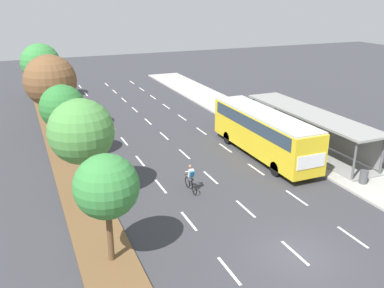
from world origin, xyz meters
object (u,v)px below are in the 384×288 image
Objects in this scene: median_tree_third at (63,107)px; trash_bin at (364,177)px; bus at (263,130)px; cyclist at (191,179)px; median_tree_nearest at (106,187)px; median_tree_second at (81,132)px; median_tree_fifth at (44,74)px; median_tree_farthest at (41,63)px; bus_shelter at (311,126)px; median_tree_fourth at (50,81)px.

trash_bin is at bearing -35.03° from median_tree_third.
cyclist is (-7.23, -3.40, -1.28)m from bus.
median_tree_nearest is 6.78m from median_tree_second.
median_tree_fifth is 6.77m from median_tree_farthest.
bus is at bearing 33.05° from median_tree_nearest.
median_tree_second reaches higher than bus_shelter.
median_tree_farthest reaches higher than median_tree_nearest.
median_tree_third is at bearing 160.35° from bus.
cyclist is 29.44m from median_tree_farthest.
median_tree_farthest is (-0.00, 20.31, 0.16)m from median_tree_third.
median_tree_fifth is (-0.34, 27.08, 0.28)m from median_tree_nearest.
trash_bin is (16.92, -18.53, -4.05)m from median_tree_fourth.
bus is at bearing 178.99° from bus_shelter.
cyclist is 0.31× the size of median_tree_second.
median_tree_nearest is 0.93× the size of median_tree_third.
median_tree_third is 0.82× the size of median_tree_fourth.
median_tree_fifth is (-0.14, 13.54, 0.07)m from median_tree_third.
median_tree_fourth reaches higher than median_tree_fifth.
bus_shelter is 15.80× the size of trash_bin.
median_tree_fourth reaches higher than median_tree_nearest.
bus_shelter is 2.41× the size of median_tree_fifth.
cyclist is 0.33× the size of median_tree_fifth.
median_tree_third reaches higher than median_tree_nearest.
bus is 6.20× the size of cyclist.
bus is 1.68× the size of median_tree_fourth.
bus_shelter is 7.04m from trash_bin.
median_tree_second is at bearing 166.42° from cyclist.
trash_bin is at bearing 6.14° from median_tree_nearest.
median_tree_fourth is at bearing 91.22° from median_tree_third.
median_tree_second is 6.78m from median_tree_third.
bus_shelter is 25.87m from median_tree_fifth.
median_tree_second is 0.96× the size of median_tree_farthest.
median_tree_nearest is 27.09m from median_tree_fifth.
median_tree_second reaches higher than median_tree_fifth.
median_tree_fifth is (-13.71, 18.39, 1.98)m from bus.
median_tree_fourth is 1.08× the size of median_tree_farthest.
median_tree_second is 7.02× the size of trash_bin.
median_tree_nearest is (-13.37, -8.70, 1.70)m from bus.
median_tree_fourth is 7.88× the size of trash_bin.
bus_shelter is 2.16× the size of median_tree_farthest.
median_tree_farthest reaches higher than median_tree_third.
bus reaches higher than cyclist.
bus_shelter is 19.73m from median_tree_nearest.
trash_bin is (3.20, -6.91, -1.49)m from bus.
median_tree_fourth is at bearing 146.99° from bus_shelter.
median_tree_farthest is (-6.34, 28.56, 3.35)m from cyclist.
median_tree_second is (0.04, 6.77, 0.43)m from median_tree_nearest.
median_tree_third is (-0.24, 6.77, -0.22)m from median_tree_second.
cyclist reaches higher than trash_bin.
cyclist is 7.14m from median_tree_second.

